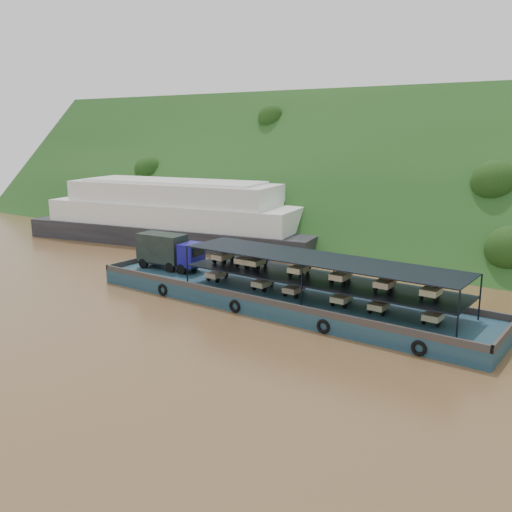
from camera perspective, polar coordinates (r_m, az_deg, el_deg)
The scene contains 4 objects.
ground at distance 48.14m, azimuth -0.17°, elevation -4.66°, with size 160.00×160.00×0.00m, color brown.
hillside at distance 79.29m, azimuth 15.36°, elevation 1.80°, with size 140.00×28.00×28.00m, color #153814.
cargo_barge at distance 47.38m, azimuth 1.47°, elevation -3.52°, with size 35.00×7.18×4.54m.
passenger_ferry at distance 73.85m, azimuth -8.19°, elevation 4.06°, with size 40.33×17.48×7.93m.
Camera 1 is at (27.08, -37.12, 14.37)m, focal length 40.00 mm.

